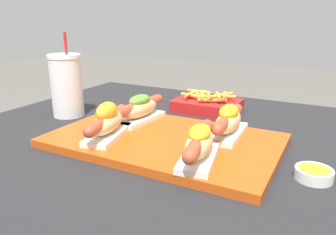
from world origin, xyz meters
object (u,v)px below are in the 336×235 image
object	(u,v)px
serving_tray	(164,140)
hot_dog_1	(199,143)
drink_cup	(67,85)
fries_basket	(207,104)
hot_dog_3	(228,121)
hot_dog_0	(107,122)
sauce_bowl	(314,173)
hot_dog_2	(140,108)

from	to	relation	value
serving_tray	hot_dog_1	xyz separation A→B (m)	(0.12, -0.08, 0.04)
drink_cup	fries_basket	world-z (taller)	drink_cup
serving_tray	hot_dog_3	world-z (taller)	hot_dog_3
drink_cup	hot_dog_3	bearing A→B (deg)	0.82
serving_tray	hot_dog_0	distance (m)	0.13
hot_dog_1	drink_cup	bearing A→B (deg)	162.92
hot_dog_3	fries_basket	distance (m)	0.27
hot_dog_0	hot_dog_3	bearing A→B (deg)	29.61
serving_tray	drink_cup	bearing A→B (deg)	169.17
hot_dog_0	hot_dog_1	xyz separation A→B (m)	(0.23, -0.02, -0.00)
hot_dog_1	sauce_bowl	xyz separation A→B (m)	(0.20, 0.06, -0.04)
sauce_bowl	fries_basket	bearing A→B (deg)	135.78
serving_tray	drink_cup	size ratio (longest dim) A/B	2.14
hot_dog_2	hot_dog_3	size ratio (longest dim) A/B	1.00
hot_dog_1	hot_dog_2	size ratio (longest dim) A/B	0.98
sauce_bowl	hot_dog_1	bearing A→B (deg)	-164.52
drink_cup	fries_basket	xyz separation A→B (m)	(0.34, 0.23, -0.07)
hot_dog_1	fries_basket	size ratio (longest dim) A/B	1.00
hot_dog_2	fries_basket	size ratio (longest dim) A/B	1.01
hot_dog_2	hot_dog_1	bearing A→B (deg)	-33.37
drink_cup	sauce_bowl	bearing A→B (deg)	-7.62
hot_dog_2	drink_cup	bearing A→B (deg)	-178.73
hot_dog_3	sauce_bowl	distance (m)	0.22
hot_dog_0	hot_dog_2	bearing A→B (deg)	89.54
hot_dog_0	drink_cup	bearing A→B (deg)	152.25
hot_dog_1	hot_dog_3	size ratio (longest dim) A/B	0.98
serving_tray	fries_basket	size ratio (longest dim) A/B	2.64
drink_cup	serving_tray	bearing A→B (deg)	-10.83
hot_dog_1	drink_cup	world-z (taller)	drink_cup
drink_cup	hot_dog_1	bearing A→B (deg)	-17.08
serving_tray	sauce_bowl	bearing A→B (deg)	-3.99
hot_dog_2	hot_dog_3	xyz separation A→B (m)	(0.24, 0.00, 0.00)
hot_dog_0	drink_cup	distance (m)	0.28
hot_dog_0	fries_basket	bearing A→B (deg)	74.62
drink_cup	fries_basket	bearing A→B (deg)	34.12
fries_basket	serving_tray	bearing A→B (deg)	-87.57
hot_dog_1	hot_dog_3	distance (m)	0.15
serving_tray	hot_dog_3	size ratio (longest dim) A/B	2.60
hot_dog_3	fries_basket	bearing A→B (deg)	121.60
fries_basket	hot_dog_0	bearing A→B (deg)	-105.38
hot_dog_2	hot_dog_3	bearing A→B (deg)	0.36
hot_dog_3	sauce_bowl	world-z (taller)	hot_dog_3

